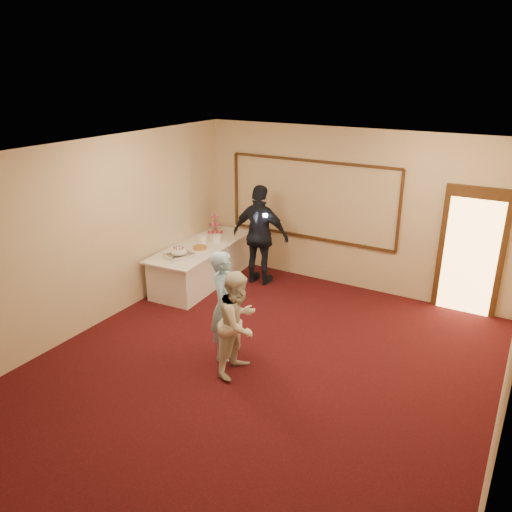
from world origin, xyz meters
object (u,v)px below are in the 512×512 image
(plate_stack_a, at_px, (202,239))
(plate_stack_b, at_px, (216,239))
(buffet_table, at_px, (202,263))
(woman, at_px, (239,323))
(tart, at_px, (200,248))
(guest, at_px, (260,235))
(pavlova_tray, at_px, (179,253))
(cupcake_stand, at_px, (215,225))
(man, at_px, (225,305))

(plate_stack_a, bearing_deg, plate_stack_b, 35.81)
(buffet_table, distance_m, woman, 3.23)
(plate_stack_a, distance_m, tart, 0.39)
(buffet_table, bearing_deg, guest, 28.70)
(buffet_table, xyz_separation_m, tart, (0.13, -0.22, 0.41))
(buffet_table, bearing_deg, pavlova_tray, -86.08)
(buffet_table, xyz_separation_m, cupcake_stand, (-0.21, 0.78, 0.55))
(plate_stack_b, xyz_separation_m, woman, (2.11, -2.55, -0.10))
(buffet_table, distance_m, plate_stack_b, 0.56)
(plate_stack_b, xyz_separation_m, man, (1.73, -2.31, -0.03))
(man, relative_size, woman, 1.09)
(plate_stack_b, relative_size, woman, 0.12)
(woman, xyz_separation_m, guest, (-1.27, 2.82, 0.23))
(pavlova_tray, xyz_separation_m, man, (1.84, -1.28, -0.04))
(plate_stack_a, height_order, man, man)
(pavlova_tray, relative_size, man, 0.35)
(cupcake_stand, bearing_deg, plate_stack_b, -53.14)
(buffet_table, relative_size, plate_stack_b, 14.34)
(cupcake_stand, height_order, plate_stack_b, cupcake_stand)
(pavlova_tray, height_order, cupcake_stand, cupcake_stand)
(buffet_table, bearing_deg, cupcake_stand, 105.12)
(buffet_table, bearing_deg, plate_stack_a, 118.11)
(cupcake_stand, bearing_deg, buffet_table, -74.88)
(cupcake_stand, xyz_separation_m, tart, (0.34, -1.00, -0.14))
(buffet_table, relative_size, plate_stack_a, 13.38)
(plate_stack_a, bearing_deg, cupcake_stand, 102.66)
(buffet_table, xyz_separation_m, plate_stack_a, (-0.06, 0.12, 0.46))
(cupcake_stand, height_order, guest, guest)
(woman, bearing_deg, cupcake_stand, 39.71)
(man, bearing_deg, plate_stack_a, 27.81)
(plate_stack_a, bearing_deg, woman, -45.69)
(cupcake_stand, bearing_deg, guest, -10.85)
(man, distance_m, woman, 0.46)
(buffet_table, bearing_deg, plate_stack_b, 59.32)
(plate_stack_a, relative_size, tart, 0.64)
(plate_stack_b, height_order, woman, woman)
(plate_stack_a, relative_size, plate_stack_b, 1.07)
(plate_stack_a, distance_m, woman, 3.34)
(plate_stack_b, distance_m, tart, 0.50)
(pavlova_tray, xyz_separation_m, cupcake_stand, (-0.26, 1.53, 0.09))
(pavlova_tray, bearing_deg, tart, 81.66)
(guest, bearing_deg, pavlova_tray, 49.96)
(tart, xyz_separation_m, guest, (0.87, 0.77, 0.18))
(plate_stack_b, bearing_deg, man, -53.22)
(plate_stack_a, bearing_deg, pavlova_tray, -82.55)
(plate_stack_a, xyz_separation_m, plate_stack_b, (0.23, 0.16, -0.01))
(woman, bearing_deg, plate_stack_b, 40.13)
(pavlova_tray, height_order, plate_stack_b, pavlova_tray)
(cupcake_stand, distance_m, tart, 1.06)
(man, distance_m, guest, 2.73)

